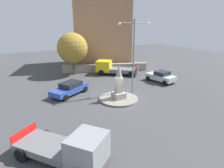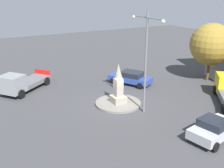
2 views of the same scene
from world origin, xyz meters
name	(u,v)px [view 2 (image 2 of 2)]	position (x,y,z in m)	size (l,w,h in m)	color
ground_plane	(118,104)	(0.00, 0.00, 0.00)	(80.00, 80.00, 0.00)	#424244
traffic_island	(118,103)	(0.00, 0.00, 0.09)	(3.99, 3.99, 0.18)	gray
monument	(118,87)	(0.00, 0.00, 1.61)	(1.18, 1.18, 3.50)	#9E9687
streetlamp	(146,54)	(2.38, 1.04, 4.86)	(3.86, 0.28, 7.98)	slate
car_blue_parked_right	(131,77)	(-3.97, 3.82, 0.73)	(4.76, 3.79, 1.40)	#2D479E
car_silver_passing	(214,129)	(8.07, 2.72, 0.75)	(2.66, 4.14, 1.48)	#B7BABF
truck_grey_parked_left	(20,83)	(-7.01, -6.84, 0.97)	(4.98, 5.53, 2.04)	gray
tree_near_wall	(211,44)	(-1.00, 11.95, 3.99)	(4.48, 4.48, 6.24)	brown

